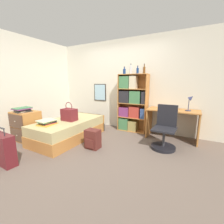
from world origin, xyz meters
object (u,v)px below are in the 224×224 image
at_px(desk_lamp, 190,100).
at_px(bottle_brown, 131,70).
at_px(desk, 172,119).
at_px(backpack, 93,139).
at_px(magazine_pile_on_dresser, 22,110).
at_px(bottle_blue, 144,70).
at_px(bed, 70,129).
at_px(bookcase, 131,104).
at_px(handbag, 69,114).
at_px(bottle_green, 124,71).
at_px(suitcase, 2,149).
at_px(book_stack_on_bed, 47,122).
at_px(bottle_clear, 138,71).
at_px(dresser, 26,126).
at_px(desk_chair, 164,135).

bearing_deg(desk_lamp, bottle_brown, 175.33).
relative_size(desk, backpack, 2.90).
xyz_separation_m(magazine_pile_on_dresser, bottle_blue, (2.29, 1.95, 0.95)).
bearing_deg(bed, bookcase, 49.47).
xyz_separation_m(handbag, magazine_pile_on_dresser, (-0.90, -0.59, 0.13)).
relative_size(handbag, bookcase, 0.28).
bearing_deg(bottle_blue, bottle_green, -176.26).
height_order(suitcase, magazine_pile_on_dresser, magazine_pile_on_dresser).
height_order(bed, bookcase, bookcase).
distance_m(book_stack_on_bed, bottle_clear, 2.60).
relative_size(bottle_green, bottle_clear, 0.95).
xyz_separation_m(handbag, desk_lamp, (2.54, 1.21, 0.36)).
distance_m(bottle_clear, backpack, 2.18).
xyz_separation_m(handbag, backpack, (0.80, -0.17, -0.42)).
bearing_deg(bottle_green, dresser, -132.58).
xyz_separation_m(handbag, desk, (2.20, 1.21, -0.11)).
relative_size(magazine_pile_on_dresser, desk_chair, 0.41).
xyz_separation_m(bed, desk_chair, (2.18, 0.55, 0.05)).
distance_m(bottle_green, backpack, 2.10).
bearing_deg(suitcase, bottle_green, 69.51).
distance_m(bed, desk_chair, 2.25).
bearing_deg(bookcase, desk_chair, -35.41).
bearing_deg(bottle_green, desk_chair, -30.14).
xyz_separation_m(suitcase, bottle_green, (1.02, 2.74, 1.41)).
distance_m(book_stack_on_bed, desk_lamp, 3.24).
xyz_separation_m(dresser, bottle_clear, (2.09, 1.93, 1.34)).
bearing_deg(backpack, bed, 166.76).
distance_m(book_stack_on_bed, bookcase, 2.23).
xyz_separation_m(book_stack_on_bed, bottle_blue, (1.56, 1.86, 1.18)).
bearing_deg(bookcase, desk, -6.19).
bearing_deg(bottle_blue, dresser, -139.99).
xyz_separation_m(dresser, bookcase, (1.95, 1.88, 0.43)).
distance_m(handbag, bookcase, 1.71).
bearing_deg(handbag, dresser, -148.06).
xyz_separation_m(book_stack_on_bed, desk_chair, (2.30, 1.08, -0.24)).
relative_size(bookcase, desk_lamp, 4.25).
bearing_deg(desk, bottle_blue, 169.41).
distance_m(suitcase, bottle_blue, 3.50).
height_order(bookcase, desk_lamp, bookcase).
bearing_deg(bottle_brown, bottle_clear, 12.93).
height_order(suitcase, desk_lamp, desk_lamp).
distance_m(bottle_clear, bottle_blue, 0.19).
distance_m(bookcase, bottle_green, 0.93).
xyz_separation_m(suitcase, bookcase, (1.25, 2.75, 0.52)).
relative_size(magazine_pile_on_dresser, backpack, 0.93).
height_order(handbag, desk_chair, handbag).
distance_m(bottle_blue, desk_chair, 1.78).
bearing_deg(dresser, book_stack_on_bed, 4.01).
height_order(bookcase, bottle_brown, bottle_brown).
bearing_deg(handbag, desk_chair, 15.18).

